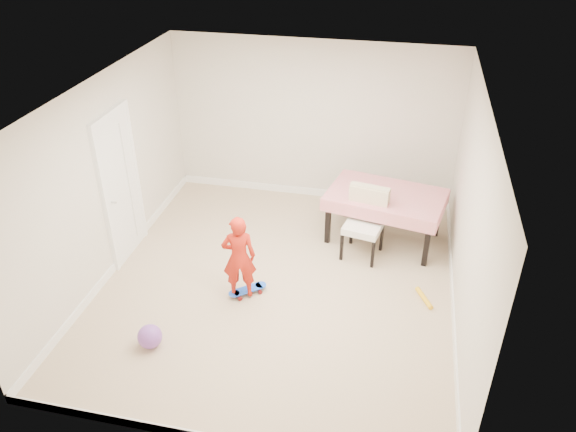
% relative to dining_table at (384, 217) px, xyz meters
% --- Properties ---
extents(ground, '(5.00, 5.00, 0.00)m').
position_rel_dining_table_xyz_m(ground, '(-1.27, -1.40, -0.38)').
color(ground, tan).
rests_on(ground, ground).
extents(ceiling, '(4.50, 5.00, 0.04)m').
position_rel_dining_table_xyz_m(ceiling, '(-1.27, -1.40, 2.20)').
color(ceiling, white).
rests_on(ceiling, wall_back).
extents(wall_back, '(4.50, 0.04, 2.60)m').
position_rel_dining_table_xyz_m(wall_back, '(-1.27, 1.08, 0.92)').
color(wall_back, beige).
rests_on(wall_back, ground).
extents(wall_front, '(4.50, 0.04, 2.60)m').
position_rel_dining_table_xyz_m(wall_front, '(-1.27, -3.88, 0.92)').
color(wall_front, beige).
rests_on(wall_front, ground).
extents(wall_left, '(0.04, 5.00, 2.60)m').
position_rel_dining_table_xyz_m(wall_left, '(-3.50, -1.40, 0.92)').
color(wall_left, beige).
rests_on(wall_left, ground).
extents(wall_right, '(0.04, 5.00, 2.60)m').
position_rel_dining_table_xyz_m(wall_right, '(0.96, -1.40, 0.92)').
color(wall_right, beige).
rests_on(wall_right, ground).
extents(door, '(0.11, 0.94, 2.11)m').
position_rel_dining_table_xyz_m(door, '(-3.49, -1.10, 0.65)').
color(door, white).
rests_on(door, ground).
extents(baseboard_back, '(4.50, 0.02, 0.12)m').
position_rel_dining_table_xyz_m(baseboard_back, '(-1.27, 1.09, -0.32)').
color(baseboard_back, white).
rests_on(baseboard_back, ground).
extents(baseboard_left, '(0.02, 5.00, 0.12)m').
position_rel_dining_table_xyz_m(baseboard_left, '(-3.51, -1.40, -0.32)').
color(baseboard_left, white).
rests_on(baseboard_left, ground).
extents(baseboard_right, '(0.02, 5.00, 0.12)m').
position_rel_dining_table_xyz_m(baseboard_right, '(0.97, -1.40, -0.32)').
color(baseboard_right, white).
rests_on(baseboard_right, ground).
extents(dining_table, '(1.78, 1.31, 0.76)m').
position_rel_dining_table_xyz_m(dining_table, '(0.00, 0.00, 0.00)').
color(dining_table, red).
rests_on(dining_table, ground).
extents(dining_chair, '(0.66, 0.72, 1.01)m').
position_rel_dining_table_xyz_m(dining_chair, '(-0.26, -0.49, 0.12)').
color(dining_chair, silver).
rests_on(dining_chair, ground).
extents(skateboard, '(0.52, 0.48, 0.08)m').
position_rel_dining_table_xyz_m(skateboard, '(-1.60, -1.67, -0.34)').
color(skateboard, blue).
rests_on(skateboard, ground).
extents(child, '(0.48, 0.38, 1.15)m').
position_rel_dining_table_xyz_m(child, '(-1.67, -1.74, 0.20)').
color(child, red).
rests_on(child, ground).
extents(balloon, '(0.28, 0.28, 0.28)m').
position_rel_dining_table_xyz_m(balloon, '(-2.42, -2.81, -0.24)').
color(balloon, purple).
rests_on(balloon, ground).
extents(foam_toy, '(0.23, 0.39, 0.06)m').
position_rel_dining_table_xyz_m(foam_toy, '(0.63, -1.31, -0.35)').
color(foam_toy, yellow).
rests_on(foam_toy, ground).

